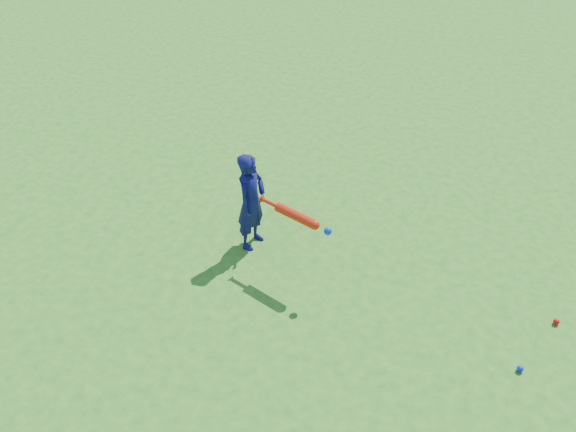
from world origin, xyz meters
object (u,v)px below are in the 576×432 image
object	(u,v)px
ground_ball_red	(556,322)
bat_swing	(299,217)
ground_ball_blue	(520,369)
child	(251,202)

from	to	relation	value
ground_ball_red	bat_swing	distance (m)	2.65
ground_ball_blue	bat_swing	bearing A→B (deg)	161.41
ground_ball_blue	bat_swing	world-z (taller)	bat_swing
child	ground_ball_blue	bearing A→B (deg)	-98.04
child	bat_swing	xyz separation A→B (m)	(0.60, -0.33, 0.16)
ground_ball_red	ground_ball_blue	xyz separation A→B (m)	(-0.34, -0.68, -0.00)
child	ground_ball_red	world-z (taller)	child
child	bat_swing	size ratio (longest dim) A/B	1.37
child	ground_ball_blue	size ratio (longest dim) A/B	18.54
child	ground_ball_blue	distance (m)	3.06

